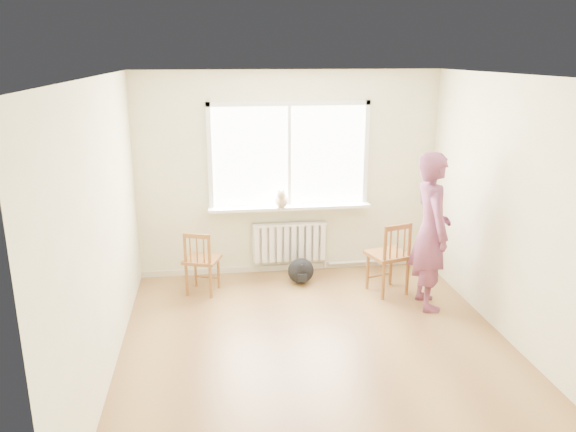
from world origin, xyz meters
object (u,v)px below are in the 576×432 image
object	(u,v)px
cat	(281,199)
backpack	(301,271)
chair_left	(201,262)
chair_right	(391,258)
person	(431,231)

from	to	relation	value
cat	backpack	world-z (taller)	cat
chair_left	backpack	distance (m)	1.31
cat	chair_left	bearing A→B (deg)	-149.12
chair_right	person	xyz separation A→B (m)	(0.34, -0.39, 0.45)
person	backpack	xyz separation A→B (m)	(-1.38, 0.86, -0.75)
person	cat	world-z (taller)	person
chair_left	chair_right	distance (m)	2.34
chair_right	cat	xyz separation A→B (m)	(-1.26, 0.77, 0.59)
chair_right	person	bearing A→B (deg)	114.22
chair_left	person	distance (m)	2.79
person	chair_left	bearing A→B (deg)	77.59
chair_right	backpack	bearing A→B (deg)	-41.14
chair_left	cat	world-z (taller)	cat
person	cat	size ratio (longest dim) A/B	4.41
chair_left	person	size ratio (longest dim) A/B	0.44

